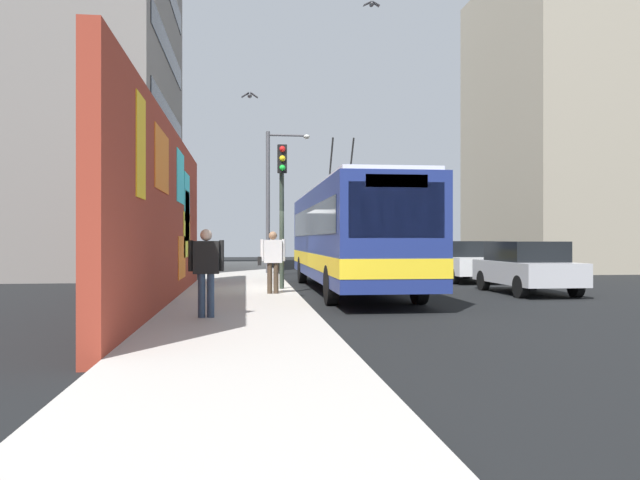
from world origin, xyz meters
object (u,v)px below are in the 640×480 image
(parked_car_silver, at_px, (526,266))
(parked_car_dark_gray, at_px, (422,256))
(pedestrian_near_wall, at_px, (206,265))
(pedestrian_at_curb, at_px, (273,257))
(parked_car_white, at_px, (460,260))
(traffic_light, at_px, (282,192))
(city_bus, at_px, (349,234))
(parked_car_black, at_px, (395,254))
(street_lamp, at_px, (273,191))

(parked_car_silver, distance_m, parked_car_dark_gray, 11.11)
(pedestrian_near_wall, relative_size, pedestrian_at_curb, 0.98)
(parked_car_white, distance_m, traffic_light, 9.16)
(pedestrian_near_wall, bearing_deg, parked_car_silver, -57.30)
(parked_car_silver, bearing_deg, parked_car_dark_gray, -0.00)
(pedestrian_near_wall, relative_size, traffic_light, 0.39)
(parked_car_silver, height_order, traffic_light, traffic_light)
(parked_car_silver, height_order, parked_car_white, same)
(traffic_light, bearing_deg, city_bus, -75.24)
(parked_car_black, height_order, pedestrian_near_wall, pedestrian_near_wall)
(city_bus, bearing_deg, parked_car_black, -18.81)
(street_lamp, bearing_deg, parked_car_dark_gray, -80.52)
(city_bus, relative_size, parked_car_silver, 3.01)
(city_bus, distance_m, pedestrian_at_curb, 3.35)
(parked_car_white, xyz_separation_m, pedestrian_at_curb, (-6.55, 7.70, 0.32))
(pedestrian_at_curb, distance_m, street_lamp, 11.03)
(pedestrian_near_wall, height_order, pedestrian_at_curb, pedestrian_at_curb)
(street_lamp, bearing_deg, parked_car_white, -119.86)
(traffic_light, xyz_separation_m, street_lamp, (9.12, -0.14, 0.75))
(pedestrian_at_curb, relative_size, traffic_light, 0.39)
(parked_car_dark_gray, height_order, pedestrian_at_curb, pedestrian_at_curb)
(parked_car_white, xyz_separation_m, parked_car_dark_gray, (5.35, 0.00, -0.00))
(street_lamp, bearing_deg, parked_car_black, -47.07)
(parked_car_silver, distance_m, parked_car_black, 16.62)
(parked_car_dark_gray, distance_m, pedestrian_near_wall, 19.33)
(city_bus, xyz_separation_m, pedestrian_at_curb, (-2.13, 2.50, -0.66))
(city_bus, bearing_deg, traffic_light, 104.76)
(parked_car_white, bearing_deg, pedestrian_near_wall, 141.78)
(parked_car_dark_gray, height_order, traffic_light, traffic_light)
(pedestrian_near_wall, distance_m, street_lamp, 16.15)
(parked_car_silver, xyz_separation_m, pedestrian_near_wall, (-5.89, 9.18, 0.31))
(parked_car_dark_gray, bearing_deg, traffic_light, 144.57)
(parked_car_dark_gray, bearing_deg, parked_car_white, -180.00)
(pedestrian_at_curb, bearing_deg, street_lamp, -2.60)
(pedestrian_near_wall, xyz_separation_m, traffic_light, (6.68, -1.83, 1.93))
(parked_car_white, bearing_deg, parked_car_silver, 180.00)
(parked_car_dark_gray, relative_size, pedestrian_at_curb, 2.49)
(parked_car_silver, height_order, street_lamp, street_lamp)
(city_bus, relative_size, pedestrian_near_wall, 7.36)
(city_bus, height_order, parked_car_black, city_bus)
(parked_car_black, height_order, pedestrian_at_curb, pedestrian_at_curb)
(city_bus, bearing_deg, parked_car_silver, -104.55)
(parked_car_dark_gray, bearing_deg, street_lamp, 99.48)
(parked_car_dark_gray, relative_size, pedestrian_near_wall, 2.53)
(parked_car_silver, relative_size, street_lamp, 0.65)
(pedestrian_at_curb, height_order, traffic_light, traffic_light)
(pedestrian_at_curb, height_order, street_lamp, street_lamp)
(parked_car_silver, xyz_separation_m, parked_car_dark_gray, (11.11, -0.00, 0.00))
(parked_car_dark_gray, xyz_separation_m, parked_car_black, (5.51, -0.00, 0.00))
(parked_car_dark_gray, distance_m, parked_car_black, 5.51)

